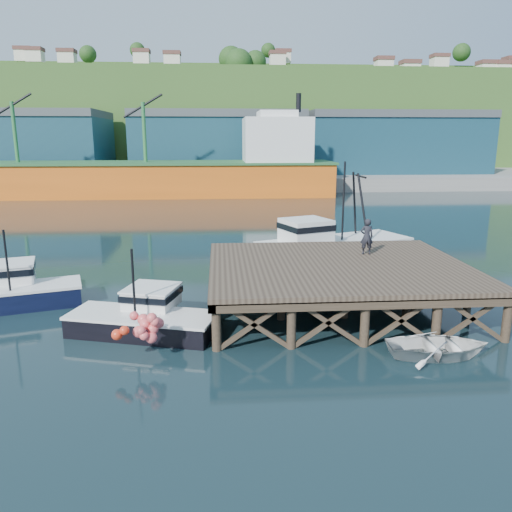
{
  "coord_description": "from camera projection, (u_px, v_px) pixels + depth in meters",
  "views": [
    {
      "loc": [
        -0.0,
        -22.39,
        7.89
      ],
      "look_at": [
        1.79,
        2.0,
        2.07
      ],
      "focal_mm": 35.0,
      "sensor_mm": 36.0,
      "label": 1
    }
  ],
  "objects": [
    {
      "name": "ground",
      "position": [
        221.0,
        309.0,
        23.55
      ],
      "size": [
        300.0,
        300.0,
        0.0
      ],
      "primitive_type": "plane",
      "color": "black",
      "rests_on": "ground"
    },
    {
      "name": "wharf",
      "position": [
        338.0,
        268.0,
        23.32
      ],
      "size": [
        12.0,
        10.0,
        2.62
      ],
      "color": "brown",
      "rests_on": "ground"
    },
    {
      "name": "far_quay",
      "position": [
        219.0,
        176.0,
        91.23
      ],
      "size": [
        160.0,
        40.0,
        2.0
      ],
      "primitive_type": "cube",
      "color": "gray",
      "rests_on": "ground"
    },
    {
      "name": "warehouse_left",
      "position": [
        7.0,
        146.0,
        82.61
      ],
      "size": [
        32.0,
        16.0,
        9.0
      ],
      "primitive_type": "cube",
      "color": "#184352",
      "rests_on": "far_quay"
    },
    {
      "name": "warehouse_mid",
      "position": [
        219.0,
        146.0,
        85.11
      ],
      "size": [
        28.0,
        16.0,
        9.0
      ],
      "primitive_type": "cube",
      "color": "#184352",
      "rests_on": "far_quay"
    },
    {
      "name": "warehouse_right",
      "position": [
        390.0,
        146.0,
        87.25
      ],
      "size": [
        30.0,
        16.0,
        9.0
      ],
      "primitive_type": "cube",
      "color": "#184352",
      "rests_on": "far_quay"
    },
    {
      "name": "cargo_ship",
      "position": [
        158.0,
        172.0,
        68.75
      ],
      "size": [
        55.5,
        10.0,
        13.75
      ],
      "color": "orange",
      "rests_on": "ground"
    },
    {
      "name": "hillside",
      "position": [
        218.0,
        124.0,
        118.02
      ],
      "size": [
        220.0,
        50.0,
        22.0
      ],
      "primitive_type": "cube",
      "color": "#2D511E",
      "rests_on": "ground"
    },
    {
      "name": "boat_navy",
      "position": [
        12.0,
        290.0,
        23.82
      ],
      "size": [
        6.58,
        4.34,
        3.87
      ],
      "rotation": [
        0.0,
        0.0,
        0.3
      ],
      "color": "black",
      "rests_on": "ground"
    },
    {
      "name": "boat_black",
      "position": [
        145.0,
        316.0,
        20.61
      ],
      "size": [
        6.41,
        5.31,
        3.73
      ],
      "rotation": [
        0.0,
        0.0,
        -0.28
      ],
      "color": "black",
      "rests_on": "ground"
    },
    {
      "name": "trawler",
      "position": [
        332.0,
        245.0,
        31.23
      ],
      "size": [
        10.28,
        6.79,
        6.49
      ],
      "rotation": [
        0.0,
        0.0,
        0.38
      ],
      "color": "#CDB685",
      "rests_on": "ground"
    },
    {
      "name": "dinghy",
      "position": [
        439.0,
        346.0,
        18.41
      ],
      "size": [
        3.84,
        2.81,
        0.78
      ],
      "primitive_type": "imported",
      "rotation": [
        0.0,
        0.0,
        1.54
      ],
      "color": "white",
      "rests_on": "ground"
    },
    {
      "name": "dockworker",
      "position": [
        367.0,
        237.0,
        25.08
      ],
      "size": [
        0.68,
        0.47,
        1.81
      ],
      "primitive_type": "imported",
      "rotation": [
        0.0,
        0.0,
        3.09
      ],
      "color": "black",
      "rests_on": "wharf"
    }
  ]
}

